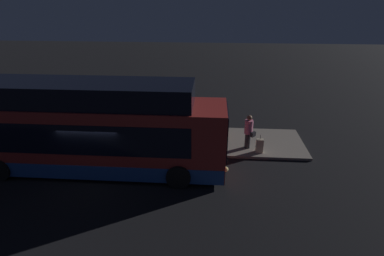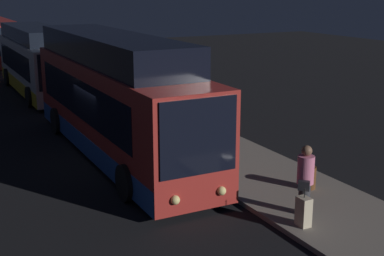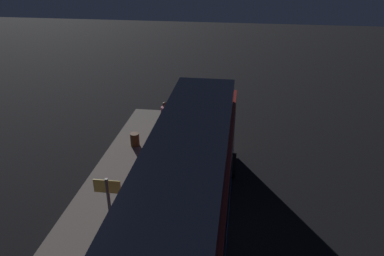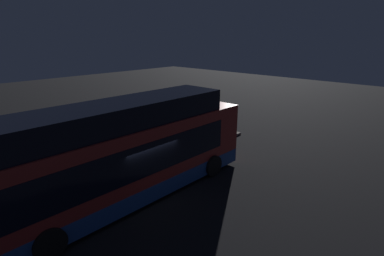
{
  "view_description": "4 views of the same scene",
  "coord_description": "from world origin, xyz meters",
  "px_view_note": "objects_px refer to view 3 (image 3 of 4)",
  "views": [
    {
      "loc": [
        5.0,
        -11.53,
        7.53
      ],
      "look_at": [
        4.12,
        0.8,
        1.96
      ],
      "focal_mm": 28.0,
      "sensor_mm": 36.0,
      "label": 1
    },
    {
      "loc": [
        16.81,
        -5.78,
        5.77
      ],
      "look_at": [
        4.12,
        0.8,
        1.96
      ],
      "focal_mm": 50.0,
      "sensor_mm": 36.0,
      "label": 2
    },
    {
      "loc": [
        -10.17,
        -1.19,
        8.98
      ],
      "look_at": [
        4.12,
        0.8,
        1.96
      ],
      "focal_mm": 35.0,
      "sensor_mm": 36.0,
      "label": 3
    },
    {
      "loc": [
        -6.84,
        -9.45,
        6.62
      ],
      "look_at": [
        4.12,
        0.8,
        1.96
      ],
      "focal_mm": 28.0,
      "sensor_mm": 36.0,
      "label": 4
    }
  ],
  "objects_px": {
    "bus_lead": "(190,195)",
    "suitcase": "(176,124)",
    "trash_bin": "(135,139)",
    "passenger_boarding": "(148,188)",
    "sign_post": "(109,204)",
    "passenger_waiting": "(165,117)"
  },
  "relations": [
    {
      "from": "bus_lead",
      "to": "suitcase",
      "type": "bearing_deg",
      "value": 13.38
    },
    {
      "from": "suitcase",
      "to": "trash_bin",
      "type": "relative_size",
      "value": 1.49
    },
    {
      "from": "suitcase",
      "to": "trash_bin",
      "type": "xyz_separation_m",
      "value": [
        -1.93,
        1.72,
        -0.04
      ]
    },
    {
      "from": "bus_lead",
      "to": "suitcase",
      "type": "relative_size",
      "value": 12.65
    },
    {
      "from": "passenger_boarding",
      "to": "sign_post",
      "type": "relative_size",
      "value": 0.66
    },
    {
      "from": "bus_lead",
      "to": "sign_post",
      "type": "distance_m",
      "value": 2.53
    },
    {
      "from": "sign_post",
      "to": "trash_bin",
      "type": "relative_size",
      "value": 4.05
    },
    {
      "from": "passenger_boarding",
      "to": "trash_bin",
      "type": "relative_size",
      "value": 2.68
    },
    {
      "from": "passenger_waiting",
      "to": "suitcase",
      "type": "xyz_separation_m",
      "value": [
        0.55,
        -0.45,
        -0.61
      ]
    },
    {
      "from": "passenger_boarding",
      "to": "passenger_waiting",
      "type": "distance_m",
      "value": 6.18
    },
    {
      "from": "bus_lead",
      "to": "passenger_boarding",
      "type": "relative_size",
      "value": 7.05
    },
    {
      "from": "passenger_waiting",
      "to": "bus_lead",
      "type": "bearing_deg",
      "value": -28.21
    },
    {
      "from": "suitcase",
      "to": "sign_post",
      "type": "distance_m",
      "value": 8.86
    },
    {
      "from": "passenger_boarding",
      "to": "sign_post",
      "type": "distance_m",
      "value": 2.29
    },
    {
      "from": "passenger_waiting",
      "to": "sign_post",
      "type": "height_order",
      "value": "sign_post"
    },
    {
      "from": "bus_lead",
      "to": "passenger_waiting",
      "type": "xyz_separation_m",
      "value": [
        7.46,
        2.36,
        -0.78
      ]
    },
    {
      "from": "bus_lead",
      "to": "passenger_boarding",
      "type": "height_order",
      "value": "bus_lead"
    },
    {
      "from": "passenger_waiting",
      "to": "sign_post",
      "type": "xyz_separation_m",
      "value": [
        -8.2,
        0.07,
        0.72
      ]
    },
    {
      "from": "passenger_boarding",
      "to": "sign_post",
      "type": "xyz_separation_m",
      "value": [
        -2.05,
        0.68,
        0.76
      ]
    },
    {
      "from": "passenger_boarding",
      "to": "passenger_waiting",
      "type": "bearing_deg",
      "value": -108.25
    },
    {
      "from": "passenger_waiting",
      "to": "suitcase",
      "type": "distance_m",
      "value": 0.94
    },
    {
      "from": "bus_lead",
      "to": "sign_post",
      "type": "xyz_separation_m",
      "value": [
        -0.73,
        2.43,
        -0.06
      ]
    }
  ]
}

